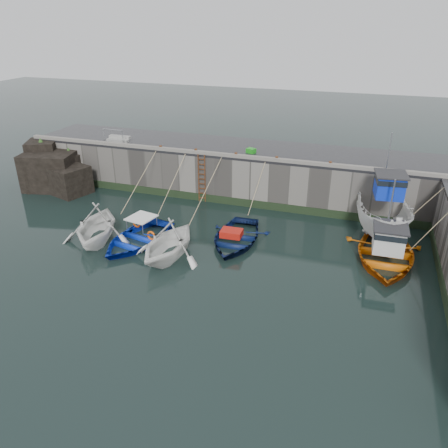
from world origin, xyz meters
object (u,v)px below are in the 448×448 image
(boat_near_white, at_px, (98,240))
(bollard_b, at_px, (196,151))
(boat_far_orange, at_px, (385,253))
(bollard_a, at_px, (161,148))
(bollard_e, at_px, (330,164))
(bollard_d, at_px, (277,159))
(boat_near_blacktrim, at_px, (169,257))
(boat_near_navy, at_px, (235,241))
(boat_far_white, at_px, (383,214))
(ladder, at_px, (202,179))
(bollard_c, at_px, (236,155))
(fish_crate, at_px, (251,151))
(boat_near_blue, at_px, (137,243))

(boat_near_white, relative_size, bollard_b, 16.27)
(boat_far_orange, bearing_deg, bollard_a, 160.64)
(boat_near_white, height_order, bollard_e, bollard_e)
(bollard_d, bearing_deg, boat_far_orange, -34.73)
(boat_near_blacktrim, distance_m, bollard_a, 9.42)
(boat_near_navy, xyz_separation_m, bollard_a, (-6.79, 5.13, 3.30))
(boat_far_white, distance_m, bollard_b, 12.04)
(ladder, bearing_deg, bollard_e, 2.40)
(bollard_c, bearing_deg, fish_crate, 60.81)
(boat_near_blue, relative_size, boat_near_blacktrim, 1.11)
(boat_near_navy, distance_m, fish_crate, 7.18)
(boat_near_blacktrim, distance_m, boat_near_navy, 3.82)
(boat_near_navy, height_order, boat_far_white, boat_far_white)
(bollard_d, bearing_deg, boat_near_white, -138.12)
(boat_near_blue, xyz_separation_m, boat_far_orange, (12.73, 2.31, 0.39))
(bollard_d, bearing_deg, boat_far_white, -13.28)
(boat_near_blacktrim, bearing_deg, boat_near_navy, 49.61)
(boat_near_navy, distance_m, bollard_b, 7.46)
(fish_crate, bearing_deg, bollard_d, -10.00)
(boat_near_blue, distance_m, bollard_e, 12.02)
(boat_far_orange, bearing_deg, bollard_b, 157.24)
(ladder, xyz_separation_m, fish_crate, (2.86, 1.51, 1.71))
(boat_far_white, bearing_deg, bollard_e, 148.00)
(boat_near_blue, distance_m, boat_near_navy, 5.34)
(ladder, bearing_deg, boat_near_white, -115.95)
(boat_near_blue, relative_size, bollard_a, 17.60)
(bollard_c, distance_m, bollard_d, 2.60)
(boat_near_blue, xyz_separation_m, bollard_e, (9.23, 6.96, 3.30))
(bollard_b, bearing_deg, bollard_d, 0.00)
(bollard_c, xyz_separation_m, bollard_e, (5.80, 0.00, 0.00))
(boat_far_orange, relative_size, bollard_a, 21.44)
(boat_near_white, xyz_separation_m, fish_crate, (6.29, 8.56, 3.31))
(bollard_b, distance_m, bollard_e, 8.50)
(boat_near_blue, height_order, boat_far_white, boat_far_white)
(boat_near_white, relative_size, boat_near_blacktrim, 1.03)
(bollard_a, distance_m, bollard_d, 7.80)
(ladder, xyz_separation_m, bollard_c, (2.20, 0.34, 1.71))
(boat_near_blacktrim, xyz_separation_m, bollard_d, (3.72, 7.82, 3.30))
(bollard_a, distance_m, bollard_c, 5.20)
(boat_near_navy, bearing_deg, fish_crate, 96.41)
(boat_near_blue, distance_m, bollard_a, 7.90)
(fish_crate, distance_m, bollard_e, 5.27)
(boat_near_navy, distance_m, bollard_d, 6.18)
(ladder, distance_m, boat_near_white, 7.99)
(bollard_a, bearing_deg, boat_near_blue, -75.71)
(boat_far_white, bearing_deg, boat_near_navy, -161.12)
(bollard_c, bearing_deg, boat_near_blacktrim, -98.17)
(boat_far_orange, bearing_deg, boat_near_blacktrim, -164.65)
(bollard_b, bearing_deg, fish_crate, 19.35)
(fish_crate, height_order, bollard_b, fish_crate)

